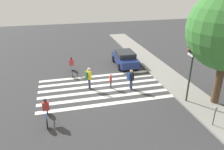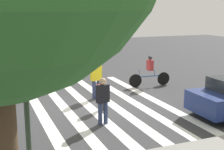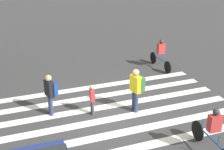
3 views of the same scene
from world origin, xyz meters
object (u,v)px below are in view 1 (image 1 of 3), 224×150
at_px(pedestrian_adult_blue_shirt, 89,77).
at_px(pedestrian_adult_yellow_jacket, 111,80).
at_px(traffic_light, 191,58).
at_px(parking_meter, 215,112).
at_px(car_parked_far_curb, 125,58).
at_px(cyclist_far_lane, 46,109).
at_px(cyclist_near_curb, 72,65).
at_px(pedestrian_adult_tall_backpack, 131,78).

bearing_deg(pedestrian_adult_blue_shirt, pedestrian_adult_yellow_jacket, 65.45).
height_order(traffic_light, pedestrian_adult_yellow_jacket, traffic_light).
xyz_separation_m(traffic_light, parking_meter, (2.94, 0.09, -2.34)).
bearing_deg(car_parked_far_curb, cyclist_far_lane, -41.73).
bearing_deg(parking_meter, traffic_light, -178.18).
bearing_deg(cyclist_near_curb, parking_meter, 39.36).
relative_size(pedestrian_adult_yellow_jacket, car_parked_far_curb, 0.31).
bearing_deg(cyclist_far_lane, parking_meter, 71.55).
distance_m(traffic_light, cyclist_far_lane, 9.81).
xyz_separation_m(parking_meter, pedestrian_adult_blue_shirt, (-6.82, -6.40, 0.02)).
bearing_deg(parking_meter, pedestrian_adult_tall_backpack, -151.81).
distance_m(cyclist_near_curb, cyclist_far_lane, 7.55).
distance_m(parking_meter, cyclist_far_lane, 10.02).
height_order(parking_meter, pedestrian_adult_blue_shirt, pedestrian_adult_blue_shirt).
bearing_deg(pedestrian_adult_blue_shirt, cyclist_near_curb, -175.06).
bearing_deg(cyclist_far_lane, pedestrian_adult_blue_shirt, 139.26).
bearing_deg(pedestrian_adult_yellow_jacket, parking_meter, -137.26).
distance_m(traffic_light, pedestrian_adult_yellow_jacket, 6.37).
distance_m(traffic_light, parking_meter, 3.76).
bearing_deg(car_parked_far_curb, cyclist_near_curb, -79.00).
distance_m(parking_meter, pedestrian_adult_yellow_jacket, 7.98).
relative_size(traffic_light, pedestrian_adult_blue_shirt, 2.68).
distance_m(parking_meter, car_parked_far_curb, 11.39).
bearing_deg(pedestrian_adult_blue_shirt, traffic_light, 45.75).
distance_m(pedestrian_adult_blue_shirt, cyclist_near_curb, 3.58).
height_order(pedestrian_adult_blue_shirt, pedestrian_adult_tall_backpack, pedestrian_adult_blue_shirt).
bearing_deg(pedestrian_adult_tall_backpack, parking_meter, 11.25).
relative_size(pedestrian_adult_yellow_jacket, cyclist_far_lane, 0.56).
height_order(parking_meter, cyclist_near_curb, cyclist_near_curb).
distance_m(cyclist_far_lane, car_parked_far_curb, 11.19).
xyz_separation_m(parking_meter, pedestrian_adult_yellow_jacket, (-6.46, -4.68, -0.33)).
distance_m(pedestrian_adult_yellow_jacket, cyclist_far_lane, 6.01).
bearing_deg(traffic_light, parking_meter, 1.82).
bearing_deg(pedestrian_adult_tall_backpack, pedestrian_adult_blue_shirt, -122.42).
bearing_deg(car_parked_far_curb, pedestrian_adult_blue_shirt, -44.17).
relative_size(traffic_light, car_parked_far_curb, 1.19).
bearing_deg(pedestrian_adult_tall_backpack, pedestrian_adult_yellow_jacket, -126.38).
relative_size(traffic_light, pedestrian_adult_tall_backpack, 2.87).
xyz_separation_m(parking_meter, car_parked_far_curb, (-11.21, -2.01, -0.28)).
xyz_separation_m(traffic_light, cyclist_near_curb, (-7.28, -7.39, -2.50)).
bearing_deg(parking_meter, cyclist_far_lane, -107.23).
bearing_deg(traffic_light, pedestrian_adult_tall_backpack, -134.06).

